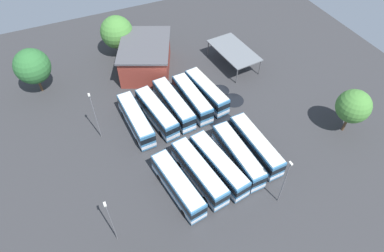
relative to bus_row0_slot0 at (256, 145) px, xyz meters
The scene contains 22 objects.
ground_plane 9.80m from the bus_row0_slot0, 50.30° to the left, with size 92.49×92.49×0.00m, color #333335.
bus_row0_slot0 is the anchor object (origin of this frame).
bus_row0_slot1 3.47m from the bus_row0_slot0, 99.48° to the left, with size 11.49×2.92×3.52m.
bus_row0_slot2 6.91m from the bus_row0_slot0, 97.72° to the left, with size 11.74×4.27×3.52m.
bus_row0_slot3 10.03m from the bus_row0_slot0, 95.69° to the left, with size 11.66×4.09×3.52m.
bus_row0_slot4 13.67m from the bus_row0_slot0, 97.29° to the left, with size 11.13×4.06×3.52m.
bus_row1_slot0 14.25m from the bus_row0_slot0, ahead, with size 10.93×3.90×3.52m.
bus_row1_slot1 14.28m from the bus_row0_slot0, 18.57° to the left, with size 10.96×3.15×3.52m.
bus_row1_slot2 15.74m from the bus_row0_slot0, 30.55° to the left, with size 11.63×3.51×3.52m.
bus_row1_slot3 17.08m from the bus_row0_slot0, 41.57° to the left, with size 11.12×4.02×3.52m.
bus_row1_slot4 19.60m from the bus_row0_slot0, 49.86° to the left, with size 11.13×3.08×3.52m.
depot_building 28.18m from the bus_row0_slot0, 17.13° to the left, with size 15.21×13.55×5.87m.
maintenance_shelter 22.80m from the bus_row0_slot0, 20.34° to the right, with size 11.42×6.92×3.48m.
lamp_post_mid_lot 9.19m from the bus_row0_slot0, behind, with size 0.56×0.28×8.72m.
lamp_post_by_building 23.96m from the bus_row0_slot0, 101.92° to the left, with size 0.56×0.28×8.78m.
lamp_post_near_entrance 24.91m from the bus_row0_slot0, 57.95° to the left, with size 0.56×0.28×9.19m.
tree_east_edge 40.48m from the bus_row0_slot0, 44.33° to the left, with size 6.23×6.23×8.66m.
tree_west_edge 36.17m from the bus_row0_slot0, 18.89° to the left, with size 6.45×6.45×8.38m.
tree_northeast 16.41m from the bus_row0_slot0, 96.41° to the right, with size 5.34×5.34×8.05m.
puddle_near_shelter 8.38m from the bus_row0_slot0, 10.56° to the left, with size 4.38×4.38×0.01m, color black.
puddle_back_corner 15.47m from the bus_row0_slot0, ahead, with size 3.38×3.38×0.01m, color black.
puddle_between_rows 12.41m from the bus_row0_slot0, 13.60° to the right, with size 3.81×3.81×0.01m, color black.
Camera 1 is at (-32.16, 14.90, 41.56)m, focal length 31.68 mm.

